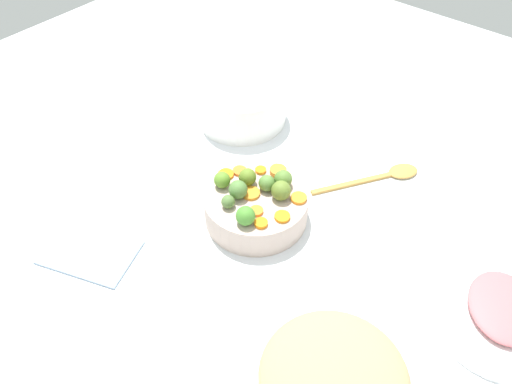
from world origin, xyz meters
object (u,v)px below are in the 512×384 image
object	(u,v)px
wooden_spoon	(388,175)
casserole_dish	(242,103)
serving_bowl_carrots	(256,206)
ham_plate	(499,318)

from	to	relation	value
wooden_spoon	casserole_dish	distance (m)	0.43
serving_bowl_carrots	wooden_spoon	xyz separation A→B (m)	(-0.16, -0.31, -0.03)
casserole_dish	ham_plate	world-z (taller)	casserole_dish
ham_plate	casserole_dish	bearing A→B (deg)	-11.80
serving_bowl_carrots	wooden_spoon	distance (m)	0.35
wooden_spoon	ham_plate	world-z (taller)	same
wooden_spoon	casserole_dish	world-z (taller)	casserole_dish
wooden_spoon	casserole_dish	bearing A→B (deg)	6.95
ham_plate	wooden_spoon	bearing A→B (deg)	-31.05
serving_bowl_carrots	casserole_dish	world-z (taller)	casserole_dish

